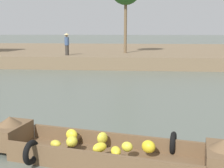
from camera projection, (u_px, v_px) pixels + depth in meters
ground_plane at (120, 101)px, 11.38m from camera, size 300.00×300.00×0.00m
riverbank_strip at (131, 53)px, 29.41m from camera, size 160.00×20.00×0.91m
banana_boat at (104, 150)px, 6.08m from camera, size 5.47×2.11×0.80m
vendor_person at (67, 43)px, 21.23m from camera, size 0.44×0.44×1.66m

